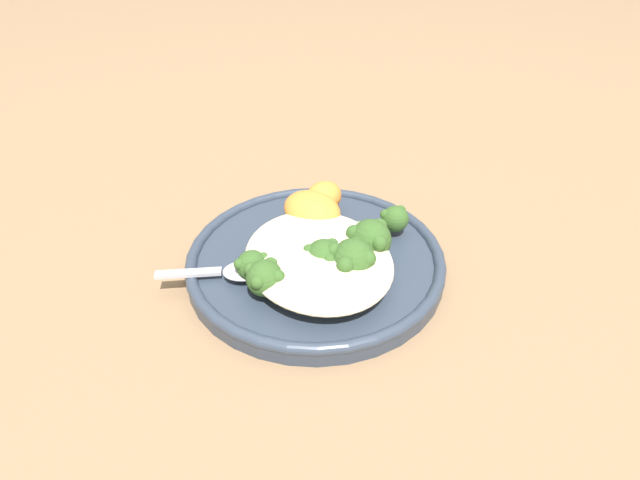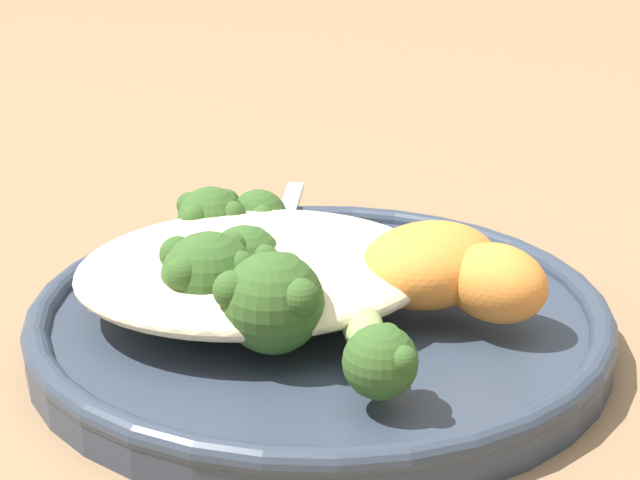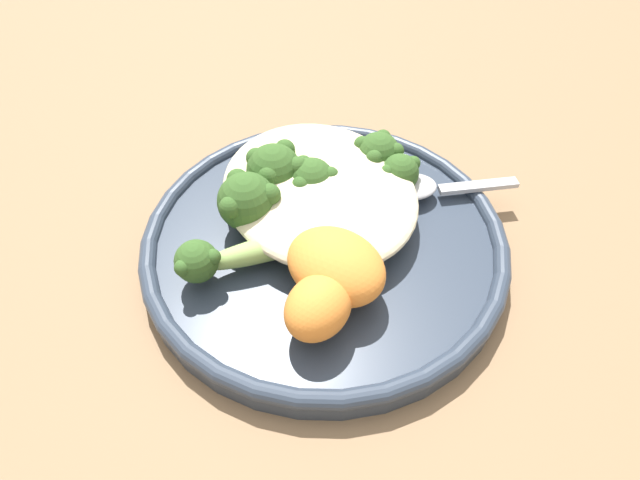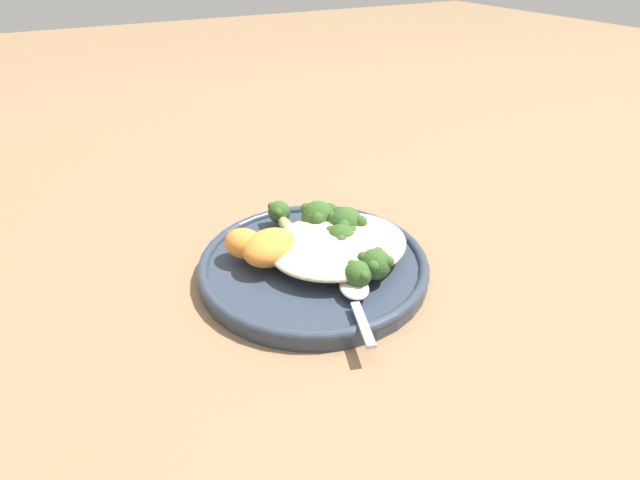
% 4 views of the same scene
% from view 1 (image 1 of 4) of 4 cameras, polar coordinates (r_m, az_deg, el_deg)
% --- Properties ---
extents(ground_plane, '(4.00, 4.00, 0.00)m').
position_cam_1_polar(ground_plane, '(0.52, 1.40, -3.18)').
color(ground_plane, '#846647').
extents(plate, '(0.26, 0.26, 0.02)m').
position_cam_1_polar(plate, '(0.51, -0.50, -2.19)').
color(plate, '#2D3847').
rests_on(plate, ground_plane).
extents(quinoa_mound, '(0.16, 0.14, 0.03)m').
position_cam_1_polar(quinoa_mound, '(0.47, -0.21, -2.02)').
color(quinoa_mound, beige).
rests_on(quinoa_mound, plate).
extents(broccoli_stalk_0, '(0.05, 0.10, 0.03)m').
position_cam_1_polar(broccoli_stalk_0, '(0.48, -5.89, -2.10)').
color(broccoli_stalk_0, '#8EB25B').
rests_on(broccoli_stalk_0, plate).
extents(broccoli_stalk_1, '(0.09, 0.10, 0.03)m').
position_cam_1_polar(broccoli_stalk_1, '(0.46, -5.12, -3.33)').
color(broccoli_stalk_1, '#8EB25B').
rests_on(broccoli_stalk_1, plate).
extents(broccoli_stalk_2, '(0.08, 0.04, 0.03)m').
position_cam_1_polar(broccoli_stalk_2, '(0.47, 0.17, -1.63)').
color(broccoli_stalk_2, '#8EB25B').
rests_on(broccoli_stalk_2, plate).
extents(broccoli_stalk_3, '(0.11, 0.05, 0.04)m').
position_cam_1_polar(broccoli_stalk_3, '(0.47, 2.82, -1.99)').
color(broccoli_stalk_3, '#8EB25B').
rests_on(broccoli_stalk_3, plate).
extents(broccoli_stalk_4, '(0.08, 0.08, 0.04)m').
position_cam_1_polar(broccoli_stalk_4, '(0.49, 4.80, 0.02)').
color(broccoli_stalk_4, '#8EB25B').
rests_on(broccoli_stalk_4, plate).
extents(broccoli_stalk_5, '(0.04, 0.11, 0.03)m').
position_cam_1_polar(broccoli_stalk_5, '(0.52, 5.97, 1.74)').
color(broccoli_stalk_5, '#8EB25B').
rests_on(broccoli_stalk_5, plate).
extents(sweet_potato_chunk_0, '(0.06, 0.06, 0.03)m').
position_cam_1_polar(sweet_potato_chunk_0, '(0.56, 0.40, 4.94)').
color(sweet_potato_chunk_0, orange).
rests_on(sweet_potato_chunk_0, plate).
extents(sweet_potato_chunk_1, '(0.08, 0.07, 0.04)m').
position_cam_1_polar(sweet_potato_chunk_1, '(0.53, -1.19, 3.37)').
color(sweet_potato_chunk_1, orange).
rests_on(sweet_potato_chunk_1, plate).
extents(spoon, '(0.05, 0.10, 0.01)m').
position_cam_1_polar(spoon, '(0.48, -9.77, -3.25)').
color(spoon, '#B7B7BC').
rests_on(spoon, plate).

